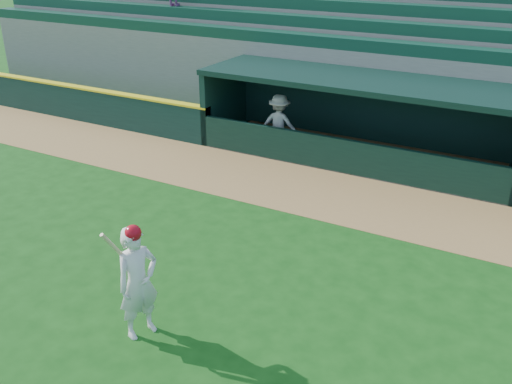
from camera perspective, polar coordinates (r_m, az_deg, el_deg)
ground at (r=11.27m, az=-4.03°, el=-8.98°), size 120.00×120.00×0.00m
warning_track at (r=15.08m, az=6.15°, el=0.02°), size 40.00×3.00×0.01m
field_wall_left at (r=23.34m, az=-21.00°, el=8.90°), size 15.50×0.30×1.20m
wall_stripe_left at (r=23.19m, az=-21.23°, el=10.39°), size 15.50×0.32×0.06m
dugout_player_inside at (r=17.50m, az=2.34°, el=6.80°), size 1.26×0.84×1.82m
dugout at (r=17.35m, az=10.50°, el=7.80°), size 9.40×2.80×2.46m
stands at (r=21.39m, az=14.90°, el=13.39°), size 34.50×6.25×7.61m
batter_at_plate at (r=9.60m, az=-11.74°, el=-8.74°), size 0.69×0.90×2.07m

